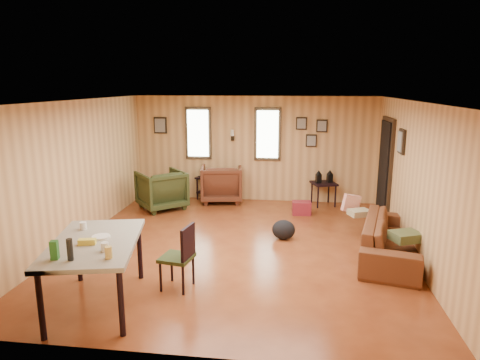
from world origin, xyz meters
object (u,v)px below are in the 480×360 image
object	(u,v)px
dining_table	(94,247)
recliner_brown	(222,182)
sofa	(393,232)
recliner_green	(161,188)
end_table	(209,183)
side_table	(324,181)

from	to	relation	value
dining_table	recliner_brown	bearing A→B (deg)	69.57
sofa	recliner_green	distance (m)	4.89
recliner_brown	dining_table	bearing A→B (deg)	73.06
sofa	end_table	distance (m)	4.70
end_table	side_table	size ratio (longest dim) A/B	0.82
end_table	dining_table	size ratio (longest dim) A/B	0.37
side_table	dining_table	bearing A→B (deg)	-121.65
sofa	side_table	xyz separation A→B (m)	(-0.88, 2.88, 0.13)
side_table	end_table	bearing A→B (deg)	174.96
side_table	recliner_brown	bearing A→B (deg)	179.19
recliner_brown	dining_table	xyz separation A→B (m)	(-0.69, -4.91, 0.29)
recliner_brown	end_table	size ratio (longest dim) A/B	1.42
sofa	recliner_brown	xyz separation A→B (m)	(-3.19, 2.91, 0.05)
sofa	side_table	bearing A→B (deg)	30.36
sofa	dining_table	bearing A→B (deg)	130.61
side_table	dining_table	distance (m)	5.73
end_table	dining_table	distance (m)	5.14
dining_table	sofa	bearing A→B (deg)	14.83
recliner_green	end_table	world-z (taller)	recliner_green
recliner_green	side_table	size ratio (longest dim) A/B	1.15
sofa	recliner_green	world-z (taller)	recliner_green
recliner_green	end_table	xyz separation A→B (m)	(0.86, 0.95, -0.09)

